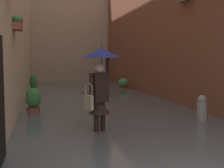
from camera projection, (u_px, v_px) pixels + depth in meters
ground_plane at (94, 104)px, 11.84m from camera, size 60.00×60.00×0.00m
flood_water at (94, 101)px, 11.84m from camera, size 6.20×24.57×0.20m
building_facade_far at (69, 21)px, 21.31m from camera, size 9.00×1.80×9.12m
person_wading at (100, 77)px, 6.50m from camera, size 0.87×0.87×2.14m
potted_plant_near_left at (123, 85)px, 15.53m from camera, size 0.52×0.52×0.79m
potted_plant_near_right at (34, 102)px, 8.70m from camera, size 0.46×0.46×0.97m
potted_plant_far_right at (33, 85)px, 14.18m from camera, size 0.36×0.36×1.04m
mooring_bollard at (202, 112)px, 7.58m from camera, size 0.26×0.26×0.89m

